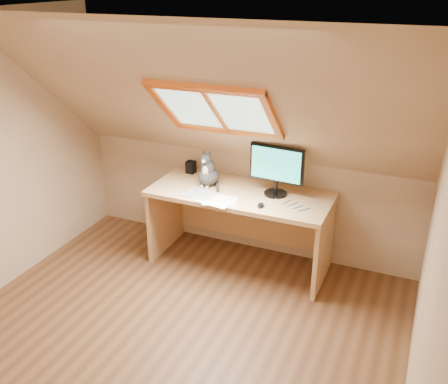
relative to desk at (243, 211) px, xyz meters
The scene contains 10 objects.
ground 1.55m from the desk, 93.52° to the right, with size 3.50×3.50×0.00m, color brown.
room_shell 1.78m from the desk, 93.31° to the right, with size 3.52×3.52×2.41m.
desk is the anchor object (origin of this frame).
monitor 0.59m from the desk, ahead, with size 0.51×0.21×0.47m.
cat 0.50m from the desk, behind, with size 0.20×0.24×0.36m.
desk_speaker 0.73m from the desk, 164.43° to the left, with size 0.09×0.09×0.12m, color black.
graphics_tablet 0.49m from the desk, 137.59° to the right, with size 0.29×0.20×0.01m, color #B2B2B7.
mouse 0.48m from the desk, 47.03° to the right, with size 0.06×0.10×0.03m, color black.
papers 0.44m from the desk, 116.98° to the right, with size 0.35×0.30×0.01m.
cables 0.55m from the desk, 22.42° to the right, with size 0.51×0.26×0.01m.
Camera 1 is at (1.63, -2.58, 2.64)m, focal length 40.00 mm.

